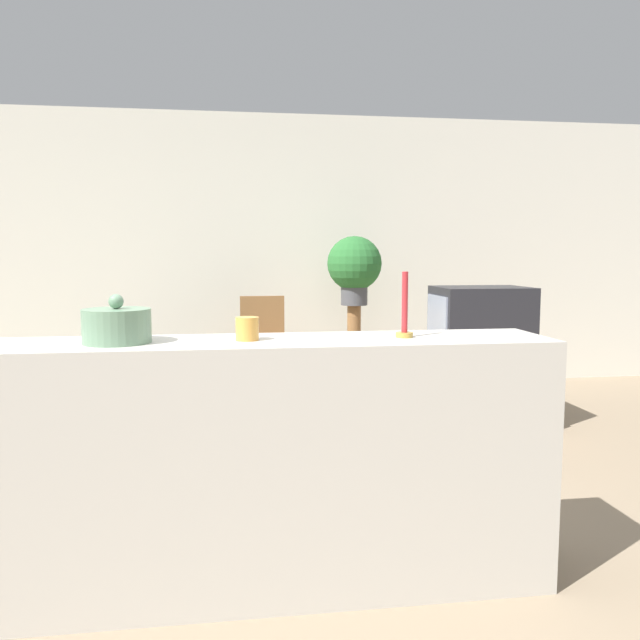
% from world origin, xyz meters
% --- Properties ---
extents(ground_plane, '(14.00, 14.00, 0.00)m').
position_xyz_m(ground_plane, '(0.00, 0.00, 0.00)').
color(ground_plane, gray).
extents(wall_back, '(9.00, 0.06, 2.70)m').
position_xyz_m(wall_back, '(0.00, 3.43, 1.35)').
color(wall_back, silver).
rests_on(wall_back, ground_plane).
extents(couch, '(0.81, 2.05, 0.74)m').
position_xyz_m(couch, '(-0.72, 1.50, 0.27)').
color(couch, '#33562D').
rests_on(couch, ground_plane).
extents(tv_stand, '(0.72, 0.53, 0.54)m').
position_xyz_m(tv_stand, '(1.75, 1.64, 0.27)').
color(tv_stand, olive).
rests_on(tv_stand, ground_plane).
extents(television, '(0.69, 0.51, 0.56)m').
position_xyz_m(television, '(1.74, 1.64, 0.82)').
color(television, '#232328').
rests_on(television, tv_stand).
extents(wooden_chair, '(0.44, 0.44, 0.97)m').
position_xyz_m(wooden_chair, '(0.16, 2.67, 0.53)').
color(wooden_chair, olive).
rests_on(wooden_chair, ground_plane).
extents(plant_stand, '(0.13, 0.13, 0.87)m').
position_xyz_m(plant_stand, '(1.00, 2.81, 0.44)').
color(plant_stand, olive).
rests_on(plant_stand, ground_plane).
extents(potted_plant, '(0.50, 0.50, 0.63)m').
position_xyz_m(potted_plant, '(1.00, 2.81, 1.23)').
color(potted_plant, '#4C4C51').
rests_on(potted_plant, plant_stand).
extents(foreground_counter, '(2.29, 0.44, 1.01)m').
position_xyz_m(foreground_counter, '(0.00, -0.41, 0.50)').
color(foreground_counter, beige).
rests_on(foreground_counter, ground_plane).
extents(decorative_bowl, '(0.25, 0.25, 0.18)m').
position_xyz_m(decorative_bowl, '(-0.54, -0.41, 1.08)').
color(decorative_bowl, gray).
rests_on(decorative_bowl, foreground_counter).
extents(candle_jar, '(0.09, 0.09, 0.09)m').
position_xyz_m(candle_jar, '(-0.06, -0.41, 1.05)').
color(candle_jar, gold).
rests_on(candle_jar, foreground_counter).
extents(candlestick, '(0.07, 0.07, 0.26)m').
position_xyz_m(candlestick, '(0.57, -0.41, 1.10)').
color(candlestick, '#B7933D').
rests_on(candlestick, foreground_counter).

